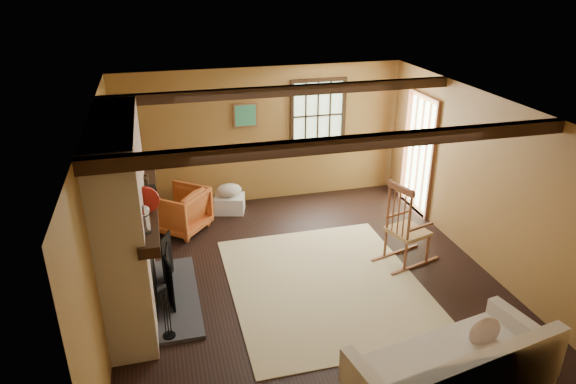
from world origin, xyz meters
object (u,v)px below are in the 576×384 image
object	(u,v)px
fireplace	(128,226)
laundry_basket	(230,204)
rocking_chair	(406,229)
armchair	(180,210)
sofa	(455,376)

from	to	relation	value
fireplace	laundry_basket	world-z (taller)	fireplace
fireplace	laundry_basket	size ratio (longest dim) A/B	4.80
rocking_chair	armchair	distance (m)	3.53
rocking_chair	sofa	xyz separation A→B (m)	(-0.70, -2.49, -0.23)
laundry_basket	armchair	bearing A→B (deg)	-151.38
sofa	rocking_chair	bearing A→B (deg)	63.80
fireplace	laundry_basket	distance (m)	2.97
rocking_chair	laundry_basket	world-z (taller)	rocking_chair
fireplace	sofa	distance (m)	3.93
rocking_chair	laundry_basket	xyz separation A→B (m)	(-2.17, 2.26, -0.37)
sofa	armchair	size ratio (longest dim) A/B	2.74
fireplace	rocking_chair	distance (m)	3.75
rocking_chair	sofa	size ratio (longest dim) A/B	0.58
laundry_basket	armchair	xyz separation A→B (m)	(-0.86, -0.47, 0.20)
fireplace	laundry_basket	xyz separation A→B (m)	(1.53, 2.35, -0.95)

